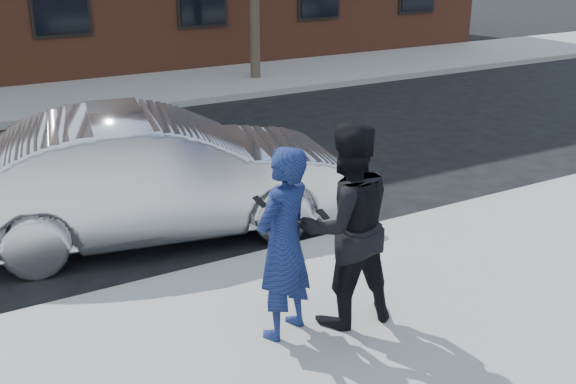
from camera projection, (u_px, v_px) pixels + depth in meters
ground at (356, 318)px, 6.84m from camera, size 100.00×100.00×0.00m
near_sidewalk at (371, 323)px, 6.61m from camera, size 50.00×3.50×0.15m
near_curb at (281, 253)px, 8.07m from camera, size 50.00×0.10×0.15m
far_sidewalk at (82, 97)px, 15.95m from camera, size 50.00×3.50×0.15m
far_curb at (103, 113)px, 14.49m from camera, size 50.00×0.10×0.15m
silver_sedan at (156, 175)px, 8.50m from camera, size 5.19×2.62×1.63m
man_hoodie at (283, 244)px, 6.01m from camera, size 0.78×0.66×1.82m
man_peacoat at (346, 226)px, 6.21m from camera, size 1.04×0.85×1.97m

